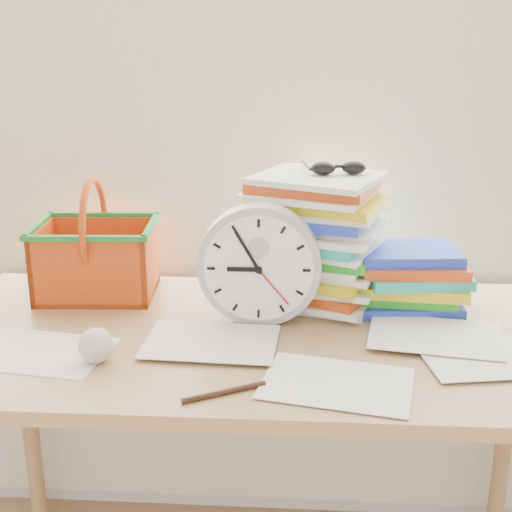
# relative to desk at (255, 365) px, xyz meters

# --- Properties ---
(curtain) EXTENTS (2.40, 0.01, 2.50)m
(curtain) POSITION_rel_desk_xyz_m (0.00, 0.38, 0.62)
(curtain) COLOR white
(curtain) RESTS_ON room_shell
(desk) EXTENTS (1.40, 0.70, 0.75)m
(desk) POSITION_rel_desk_xyz_m (0.00, 0.00, 0.00)
(desk) COLOR #A0794B
(desk) RESTS_ON ground
(paper_stack) EXTENTS (0.38, 0.35, 0.31)m
(paper_stack) POSITION_rel_desk_xyz_m (0.13, 0.20, 0.23)
(paper_stack) COLOR white
(paper_stack) RESTS_ON desk
(clock) EXTENTS (0.27, 0.05, 0.27)m
(clock) POSITION_rel_desk_xyz_m (0.01, 0.07, 0.21)
(clock) COLOR #A5A9AF
(clock) RESTS_ON desk
(sunglasses) EXTENTS (0.16, 0.15, 0.04)m
(sunglasses) POSITION_rel_desk_xyz_m (0.18, 0.21, 0.40)
(sunglasses) COLOR black
(sunglasses) RESTS_ON paper_stack
(book_stack) EXTENTS (0.29, 0.22, 0.15)m
(book_stack) POSITION_rel_desk_xyz_m (0.36, 0.17, 0.15)
(book_stack) COLOR white
(book_stack) RESTS_ON desk
(basket) EXTENTS (0.30, 0.24, 0.29)m
(basket) POSITION_rel_desk_xyz_m (-0.40, 0.22, 0.22)
(basket) COLOR #E35316
(basket) RESTS_ON desk
(crumpled_ball) EXTENTS (0.07, 0.07, 0.07)m
(crumpled_ball) POSITION_rel_desk_xyz_m (-0.30, -0.15, 0.11)
(crumpled_ball) COLOR silver
(crumpled_ball) RESTS_ON desk
(pen) EXTENTS (0.15, 0.08, 0.01)m
(pen) POSITION_rel_desk_xyz_m (-0.04, -0.27, 0.08)
(pen) COLOR black
(pen) RESTS_ON desk
(scattered_papers) EXTENTS (1.26, 0.42, 0.02)m
(scattered_papers) POSITION_rel_desk_xyz_m (0.00, 0.00, 0.08)
(scattered_papers) COLOR white
(scattered_papers) RESTS_ON desk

